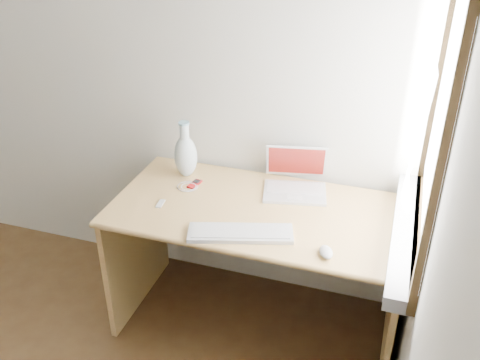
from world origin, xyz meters
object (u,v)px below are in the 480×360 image
(laptop, at_px, (297,182))
(external_keyboard, at_px, (240,233))
(desk, at_px, (262,235))
(vase, at_px, (186,155))

(laptop, height_order, external_keyboard, laptop)
(desk, xyz_separation_m, laptop, (0.13, 0.14, 0.25))
(laptop, bearing_deg, desk, -145.37)
(desk, relative_size, external_keyboard, 2.89)
(desk, bearing_deg, laptop, 46.48)
(laptop, distance_m, vase, 0.58)
(desk, height_order, vase, vase)
(laptop, bearing_deg, vase, 171.45)
(vase, bearing_deg, external_keyboard, -44.35)
(desk, bearing_deg, vase, 166.18)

